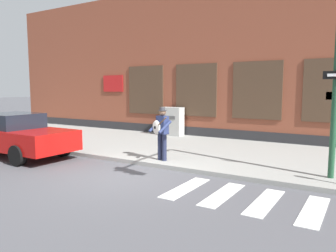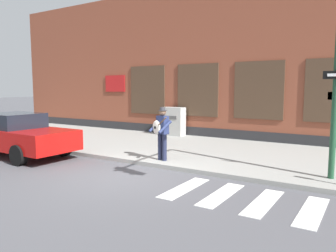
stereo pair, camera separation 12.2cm
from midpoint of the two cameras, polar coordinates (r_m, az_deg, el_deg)
name	(u,v)px [view 1 (the left image)]	position (r m, az deg, el deg)	size (l,w,h in m)	color
ground_plane	(127,176)	(9.24, -7.61, -8.61)	(160.00, 160.00, 0.00)	#4C4C51
sidewalk	(195,150)	(12.64, 4.40, -4.14)	(28.00, 5.97, 0.13)	gray
building_backdrop	(240,64)	(17.05, 12.30, 10.56)	(28.00, 4.06, 7.30)	brown
crosswalk	(288,206)	(7.31, 19.77, -13.02)	(5.20, 1.90, 0.01)	silver
red_car	(16,135)	(12.83, -25.22, -1.41)	(4.62, 2.02, 1.53)	#B20F0C
busker	(161,130)	(10.31, -1.52, -0.77)	(0.72, 0.66, 1.69)	#1E233D
utility_box	(172,121)	(15.95, 0.51, 0.83)	(1.07, 0.56, 1.37)	#ADADA8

